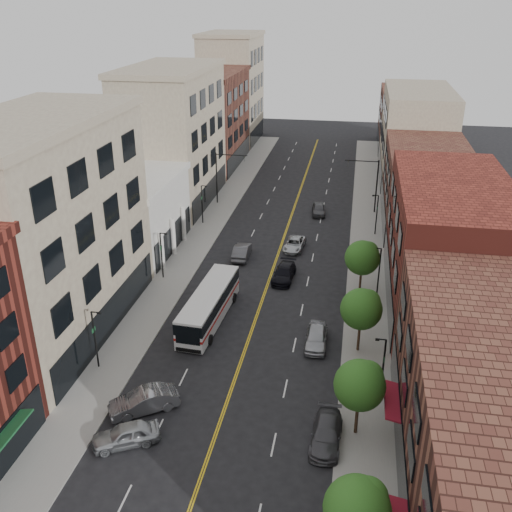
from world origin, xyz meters
The scene contains 34 objects.
ground centered at (0.00, 0.00, 0.00)m, with size 220.00×220.00×0.00m, color black.
sidewalk_left centered at (-10.00, 35.00, 0.07)m, with size 4.00×110.00×0.15m, color gray.
sidewalk_right centered at (10.00, 35.00, 0.07)m, with size 4.00×110.00×0.15m, color gray.
bldg_l_tanoffice centered at (-17.00, 13.00, 9.00)m, with size 10.00×22.00×18.00m, color gray.
bldg_l_white centered at (-17.00, 31.00, 4.00)m, with size 10.00×14.00×8.00m, color silver.
bldg_l_far_a centered at (-17.00, 48.00, 9.00)m, with size 10.00×20.00×18.00m, color gray.
bldg_l_far_b centered at (-17.00, 68.00, 7.50)m, with size 10.00×20.00×15.00m, color #582C23.
bldg_l_far_c centered at (-17.00, 86.00, 10.00)m, with size 10.00×16.00×20.00m, color gray.
bldg_r_near centered at (17.00, 0.00, 5.00)m, with size 10.00×26.00×10.00m, color #582C23.
bldg_r_mid centered at (17.00, 24.00, 6.00)m, with size 10.00×22.00×12.00m, color #5C1F18.
bldg_r_far_a centered at (17.00, 45.00, 5.00)m, with size 10.00×20.00×10.00m, color #582C23.
bldg_r_far_b centered at (17.00, 66.00, 7.00)m, with size 10.00×22.00×14.00m, color gray.
bldg_r_far_c centered at (17.00, 86.00, 5.50)m, with size 10.00×18.00×11.00m, color #582C23.
tree_r_0 centered at (9.39, -5.93, 4.13)m, with size 3.40×3.40×5.59m.
tree_r_1 centered at (9.39, 4.07, 4.13)m, with size 3.40×3.40×5.59m.
tree_r_2 centered at (9.39, 14.07, 4.13)m, with size 3.40×3.40×5.59m.
tree_r_3 centered at (9.39, 24.07, 4.13)m, with size 3.40×3.40×5.59m.
lamp_l_1 centered at (-10.95, 8.00, 2.97)m, with size 0.81×0.55×5.05m.
lamp_l_2 centered at (-10.95, 24.00, 2.97)m, with size 0.81×0.55×5.05m.
lamp_l_3 centered at (-10.95, 40.00, 2.97)m, with size 0.81×0.55×5.05m.
lamp_r_1 centered at (10.95, 8.00, 2.97)m, with size 0.81×0.55×5.05m.
lamp_r_2 centered at (10.95, 24.00, 2.97)m, with size 0.81×0.55×5.05m.
lamp_r_3 centered at (10.95, 40.00, 2.97)m, with size 0.81×0.55×5.05m.
signal_mast_left centered at (-10.27, 48.00, 4.65)m, with size 4.49×0.18×7.20m.
signal_mast_right centered at (10.27, 48.00, 4.65)m, with size 4.49×0.18×7.20m.
city_bus centered at (-4.11, 16.69, 1.71)m, with size 3.28×11.59×2.95m.
car_angle_a centered at (-5.60, 0.37, 0.76)m, with size 1.80×4.47×1.52m, color #A1A5A9.
car_angle_b centered at (-5.60, 3.77, 0.81)m, with size 1.72×4.94×1.63m, color gray.
car_parked_mid centered at (7.40, 2.84, 0.70)m, with size 1.96×4.83×1.40m, color #434347.
car_parked_far centered at (5.80, 14.33, 0.78)m, with size 1.85×4.59×1.56m, color #9C9EA3.
car_lane_behind centered at (-3.92, 30.59, 0.77)m, with size 1.64×4.70×1.55m, color #4B4B50.
car_lane_a centered at (1.50, 26.00, 0.72)m, with size 2.02×4.97×1.44m, color black.
car_lane_b centered at (1.67, 34.00, 0.64)m, with size 2.13×4.62×1.28m, color #B1B5B9.
car_lane_c centered at (3.54, 46.15, 0.74)m, with size 1.74×4.32×1.47m, color #46464A.
Camera 1 is at (7.96, -26.80, 27.09)m, focal length 40.00 mm.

